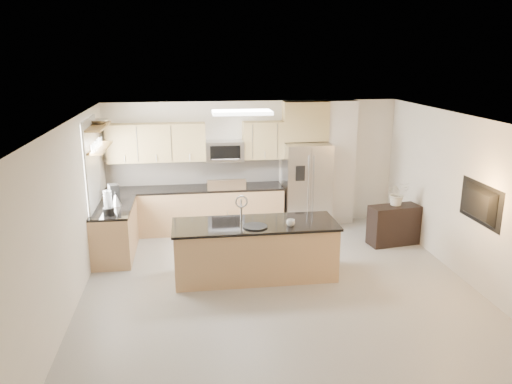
{
  "coord_description": "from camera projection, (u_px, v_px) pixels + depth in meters",
  "views": [
    {
      "loc": [
        -1.32,
        -6.83,
        3.51
      ],
      "look_at": [
        -0.2,
        1.3,
        1.24
      ],
      "focal_mm": 35.0,
      "sensor_mm": 36.0,
      "label": 1
    }
  ],
  "objects": [
    {
      "name": "partition_column",
      "position": [
        339.0,
        163.0,
        10.48
      ],
      "size": [
        0.6,
        0.3,
        2.6
      ],
      "primitive_type": "cube",
      "color": "silver",
      "rests_on": "floor"
    },
    {
      "name": "cup",
      "position": [
        291.0,
        223.0,
        7.8
      ],
      "size": [
        0.15,
        0.15,
        0.11
      ],
      "primitive_type": "imported",
      "rotation": [
        0.0,
        0.0,
        -0.1
      ],
      "color": "silver",
      "rests_on": "island"
    },
    {
      "name": "window",
      "position": [
        92.0,
        166.0,
        8.56
      ],
      "size": [
        0.04,
        1.15,
        1.65
      ],
      "color": "white",
      "rests_on": "wall_left"
    },
    {
      "name": "flower_vase",
      "position": [
        398.0,
        187.0,
        9.34
      ],
      "size": [
        0.64,
        0.56,
        0.69
      ],
      "primitive_type": "imported",
      "rotation": [
        0.0,
        0.0,
        0.03
      ],
      "color": "beige",
      "rests_on": "credenza"
    },
    {
      "name": "shelf_upper",
      "position": [
        97.0,
        126.0,
        8.5
      ],
      "size": [
        0.3,
        1.2,
        0.04
      ],
      "primitive_type": "cube",
      "color": "olive",
      "rests_on": "wall_left"
    },
    {
      "name": "kettle",
      "position": [
        116.0,
        200.0,
        8.81
      ],
      "size": [
        0.19,
        0.19,
        0.24
      ],
      "color": "#AEAEB0",
      "rests_on": "left_counter"
    },
    {
      "name": "microwave",
      "position": [
        225.0,
        151.0,
        10.02
      ],
      "size": [
        0.76,
        0.4,
        0.4
      ],
      "color": "#AEAEB0",
      "rests_on": "upper_cabinets"
    },
    {
      "name": "credenza",
      "position": [
        394.0,
        225.0,
        9.47
      ],
      "size": [
        0.99,
        0.54,
        0.75
      ],
      "primitive_type": "cube",
      "rotation": [
        0.0,
        0.0,
        0.15
      ],
      "color": "black",
      "rests_on": "floor"
    },
    {
      "name": "platter",
      "position": [
        255.0,
        226.0,
        7.76
      ],
      "size": [
        0.47,
        0.47,
        0.02
      ],
      "primitive_type": "cylinder",
      "rotation": [
        0.0,
        0.0,
        -0.28
      ],
      "color": "black",
      "rests_on": "island"
    },
    {
      "name": "bowl",
      "position": [
        99.0,
        121.0,
        8.66
      ],
      "size": [
        0.52,
        0.52,
        0.1
      ],
      "primitive_type": "imported",
      "rotation": [
        0.0,
        0.0,
        -0.33
      ],
      "color": "#AEAEB0",
      "rests_on": "shelf_upper"
    },
    {
      "name": "shelf_lower",
      "position": [
        99.0,
        148.0,
        8.6
      ],
      "size": [
        0.3,
        1.2,
        0.04
      ],
      "primitive_type": "cube",
      "color": "olive",
      "rests_on": "wall_left"
    },
    {
      "name": "upper_cabinets",
      "position": [
        189.0,
        142.0,
        9.92
      ],
      "size": [
        3.5,
        0.33,
        0.75
      ],
      "color": "tan",
      "rests_on": "wall_back"
    },
    {
      "name": "blender",
      "position": [
        108.0,
        205.0,
        8.27
      ],
      "size": [
        0.18,
        0.18,
        0.42
      ],
      "color": "black",
      "rests_on": "left_counter"
    },
    {
      "name": "refrigerator",
      "position": [
        306.0,
        186.0,
        10.28
      ],
      "size": [
        0.92,
        0.78,
        1.78
      ],
      "color": "#AEAEB0",
      "rests_on": "floor"
    },
    {
      "name": "coffee_maker",
      "position": [
        114.0,
        193.0,
        9.06
      ],
      "size": [
        0.22,
        0.25,
        0.31
      ],
      "color": "black",
      "rests_on": "left_counter"
    },
    {
      "name": "wall_right",
      "position": [
        473.0,
        203.0,
        7.68
      ],
      "size": [
        0.02,
        6.5,
        2.6
      ],
      "primitive_type": "cube",
      "color": "silver",
      "rests_on": "floor"
    },
    {
      "name": "ceiling_fixture",
      "position": [
        242.0,
        112.0,
        8.42
      ],
      "size": [
        1.0,
        0.5,
        0.06
      ],
      "primitive_type": "cube",
      "color": "white",
      "rests_on": "ceiling"
    },
    {
      "name": "wall_back",
      "position": [
        253.0,
        164.0,
        10.39
      ],
      "size": [
        6.0,
        0.02,
        2.6
      ],
      "primitive_type": "cube",
      "color": "silver",
      "rests_on": "floor"
    },
    {
      "name": "range",
      "position": [
        226.0,
        208.0,
        10.21
      ],
      "size": [
        0.76,
        0.64,
        1.14
      ],
      "color": "black",
      "rests_on": "floor"
    },
    {
      "name": "island",
      "position": [
        255.0,
        250.0,
        8.07
      ],
      "size": [
        2.63,
        0.95,
        1.33
      ],
      "rotation": [
        0.0,
        0.0,
        0.0
      ],
      "color": "tan",
      "rests_on": "floor"
    },
    {
      "name": "television",
      "position": [
        475.0,
        204.0,
        7.46
      ],
      "size": [
        0.14,
        1.08,
        0.62
      ],
      "primitive_type": "imported",
      "rotation": [
        0.0,
        0.0,
        1.57
      ],
      "color": "black",
      "rests_on": "wall_right"
    },
    {
      "name": "floor",
      "position": [
        281.0,
        292.0,
        7.63
      ],
      "size": [
        6.5,
        6.5,
        0.0
      ],
      "primitive_type": "plane",
      "color": "#A4A19C",
      "rests_on": "ground"
    },
    {
      "name": "wall_left",
      "position": [
        69.0,
        220.0,
        6.89
      ],
      "size": [
        0.02,
        6.5,
        2.6
      ],
      "primitive_type": "cube",
      "color": "silver",
      "rests_on": "floor"
    },
    {
      "name": "ceiling",
      "position": [
        283.0,
        122.0,
        6.94
      ],
      "size": [
        6.0,
        6.5,
        0.02
      ],
      "primitive_type": "cube",
      "color": "white",
      "rests_on": "wall_back"
    },
    {
      "name": "wall_front",
      "position": [
        354.0,
        327.0,
        4.18
      ],
      "size": [
        6.0,
        0.02,
        2.6
      ],
      "primitive_type": "cube",
      "color": "silver",
      "rests_on": "floor"
    },
    {
      "name": "back_counter",
      "position": [
        195.0,
        209.0,
        10.14
      ],
      "size": [
        3.55,
        0.66,
        1.44
      ],
      "color": "tan",
      "rests_on": "floor"
    },
    {
      "name": "left_counter",
      "position": [
        115.0,
        231.0,
        8.92
      ],
      "size": [
        0.66,
        1.5,
        0.92
      ],
      "color": "tan",
      "rests_on": "floor"
    }
  ]
}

